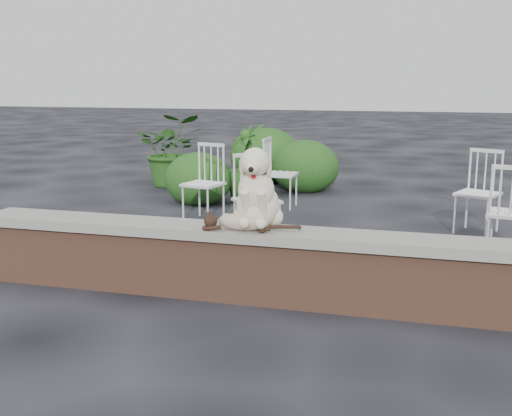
% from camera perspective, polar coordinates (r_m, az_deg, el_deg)
% --- Properties ---
extents(ground, '(60.00, 60.00, 0.00)m').
position_cam_1_polar(ground, '(4.80, 8.59, -9.20)').
color(ground, black).
rests_on(ground, ground).
extents(brick_wall, '(6.00, 0.30, 0.50)m').
position_cam_1_polar(brick_wall, '(4.72, 8.68, -6.36)').
color(brick_wall, brown).
rests_on(brick_wall, ground).
extents(capstone, '(6.20, 0.40, 0.08)m').
position_cam_1_polar(capstone, '(4.63, 8.79, -2.95)').
color(capstone, slate).
rests_on(capstone, brick_wall).
extents(dog, '(0.48, 0.60, 0.65)m').
position_cam_1_polar(dog, '(4.76, 0.17, 2.06)').
color(dog, beige).
rests_on(dog, capstone).
extents(cat, '(0.90, 0.30, 0.15)m').
position_cam_1_polar(cat, '(4.69, -1.25, -1.19)').
color(cat, tan).
rests_on(cat, capstone).
extents(chair_b, '(0.67, 0.67, 0.94)m').
position_cam_1_polar(chair_b, '(7.56, -4.93, 2.35)').
color(chair_b, white).
rests_on(chair_b, ground).
extents(chair_e, '(0.57, 0.57, 0.94)m').
position_cam_1_polar(chair_e, '(8.33, 2.29, 3.27)').
color(chair_e, white).
rests_on(chair_e, ground).
extents(chair_c, '(0.66, 0.66, 0.94)m').
position_cam_1_polar(chair_c, '(6.36, 22.61, -0.33)').
color(chair_c, white).
rests_on(chair_c, ground).
extents(chair_d, '(0.74, 0.74, 0.94)m').
position_cam_1_polar(chair_d, '(7.34, 19.90, 1.39)').
color(chair_d, white).
rests_on(chair_d, ground).
extents(chair_a, '(0.79, 0.79, 0.94)m').
position_cam_1_polar(chair_a, '(6.51, 0.08, 0.85)').
color(chair_a, white).
rests_on(chair_a, ground).
extents(potted_plant_a, '(1.33, 1.26, 1.18)m').
position_cam_1_polar(potted_plant_a, '(10.11, -7.86, 5.37)').
color(potted_plant_a, '#234915').
rests_on(potted_plant_a, ground).
extents(potted_plant_b, '(0.87, 0.87, 1.11)m').
position_cam_1_polar(potted_plant_b, '(8.68, -0.85, 4.19)').
color(potted_plant_b, '#234915').
rests_on(potted_plant_b, ground).
extents(shrubbery, '(2.27, 3.05, 0.97)m').
position_cam_1_polar(shrubbery, '(9.76, 0.76, 4.09)').
color(shrubbery, '#234915').
rests_on(shrubbery, ground).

